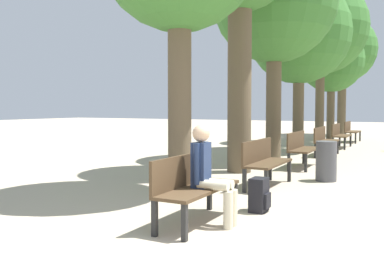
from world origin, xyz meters
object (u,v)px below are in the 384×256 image
at_px(tree_row_4, 321,28).
at_px(backpack, 259,195).
at_px(bench_row_2, 301,147).
at_px(bench_row_3, 324,139).
at_px(tree_row_3, 299,33).
at_px(tree_row_6, 343,50).
at_px(tree_row_2, 275,2).
at_px(bench_row_4, 340,134).
at_px(tree_row_5, 331,61).
at_px(bench_row_5, 351,130).
at_px(bench_row_0, 192,183).
at_px(trash_bin, 326,161).
at_px(bench_row_1, 264,159).
at_px(person_seated, 209,171).

bearing_deg(tree_row_4, backpack, -82.31).
distance_m(bench_row_2, bench_row_3, 2.81).
relative_size(tree_row_3, tree_row_6, 0.92).
relative_size(tree_row_2, tree_row_4, 0.94).
relative_size(bench_row_2, bench_row_4, 1.00).
xyz_separation_m(tree_row_4, tree_row_5, (0.00, 2.42, -1.07)).
xyz_separation_m(bench_row_2, tree_row_4, (-1.06, 7.35, 4.12)).
relative_size(tree_row_2, tree_row_5, 1.21).
xyz_separation_m(bench_row_3, tree_row_5, (-1.06, 6.95, 3.05)).
xyz_separation_m(bench_row_3, bench_row_5, (0.00, 5.63, 0.00)).
height_order(bench_row_0, tree_row_5, tree_row_5).
height_order(bench_row_4, tree_row_5, tree_row_5).
relative_size(tree_row_4, trash_bin, 8.21).
height_order(bench_row_4, tree_row_6, tree_row_6).
height_order(tree_row_3, tree_row_4, tree_row_4).
xyz_separation_m(bench_row_1, bench_row_4, (0.00, 8.44, 0.00)).
xyz_separation_m(bench_row_0, bench_row_3, (0.00, 8.44, 0.00)).
distance_m(bench_row_3, tree_row_5, 7.66).
height_order(bench_row_0, bench_row_5, same).
height_order(tree_row_3, trash_bin, tree_row_3).
height_order(tree_row_3, backpack, tree_row_3).
relative_size(tree_row_3, tree_row_5, 1.12).
relative_size(bench_row_0, person_seated, 1.22).
height_order(person_seated, trash_bin, person_seated).
bearing_deg(bench_row_5, trash_bin, -84.87).
height_order(tree_row_2, tree_row_5, tree_row_2).
height_order(bench_row_0, bench_row_1, same).
distance_m(bench_row_0, tree_row_5, 15.73).
bearing_deg(bench_row_3, tree_row_4, 103.16).
xyz_separation_m(bench_row_3, person_seated, (0.23, -8.42, 0.17)).
bearing_deg(bench_row_5, bench_row_0, -90.00).
relative_size(bench_row_4, tree_row_6, 0.25).
distance_m(tree_row_2, backpack, 7.33).
xyz_separation_m(tree_row_3, backpack, (1.63, -8.58, -3.67)).
bearing_deg(bench_row_5, backpack, -87.54).
height_order(bench_row_3, person_seated, person_seated).
height_order(tree_row_2, backpack, tree_row_2).
bearing_deg(bench_row_4, tree_row_4, 121.66).
bearing_deg(bench_row_5, tree_row_4, -134.09).
bearing_deg(tree_row_3, bench_row_2, -74.78).
distance_m(tree_row_2, tree_row_4, 6.19).
height_order(tree_row_6, backpack, tree_row_6).
relative_size(bench_row_2, person_seated, 1.22).
bearing_deg(tree_row_6, trash_bin, -82.27).
relative_size(tree_row_2, tree_row_3, 1.08).
relative_size(bench_row_4, trash_bin, 1.92).
bearing_deg(bench_row_0, bench_row_1, 90.00).
distance_m(bench_row_3, backpack, 7.53).
height_order(tree_row_3, person_seated, tree_row_3).
xyz_separation_m(backpack, trash_bin, (0.34, 3.01, 0.16)).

